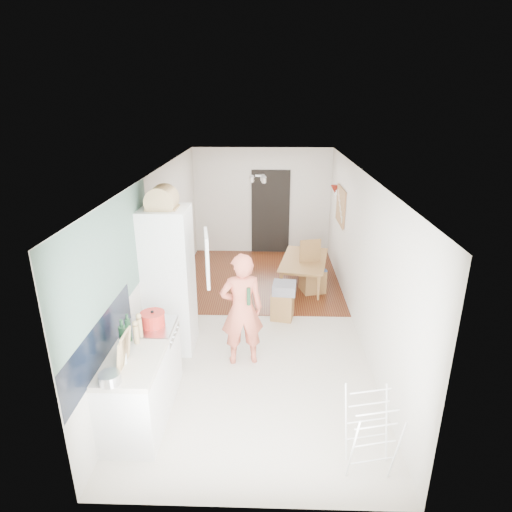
# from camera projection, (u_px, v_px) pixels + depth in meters

# --- Properties ---
(room_shell) EXTENTS (3.20, 7.00, 2.50)m
(room_shell) POSITION_uv_depth(u_px,v_px,m) (258.00, 252.00, 6.79)
(room_shell) COLOR beige
(room_shell) RESTS_ON ground
(floor) EXTENTS (3.20, 7.00, 0.01)m
(floor) POSITION_uv_depth(u_px,v_px,m) (258.00, 321.00, 7.22)
(floor) COLOR #BDB3A1
(floor) RESTS_ON ground
(wood_floor_overlay) EXTENTS (3.20, 3.30, 0.01)m
(wood_floor_overlay) POSITION_uv_depth(u_px,v_px,m) (261.00, 278.00, 8.95)
(wood_floor_overlay) COLOR #5D3416
(wood_floor_overlay) RESTS_ON room_shell
(sage_wall_panel) EXTENTS (0.02, 3.00, 1.30)m
(sage_wall_panel) POSITION_uv_depth(u_px,v_px,m) (111.00, 261.00, 4.75)
(sage_wall_panel) COLOR slate
(sage_wall_panel) RESTS_ON room_shell
(tile_splashback) EXTENTS (0.02, 1.90, 0.50)m
(tile_splashback) POSITION_uv_depth(u_px,v_px,m) (101.00, 342.00, 4.48)
(tile_splashback) COLOR black
(tile_splashback) RESTS_ON room_shell
(doorway_recess) EXTENTS (0.90, 0.04, 2.00)m
(doorway_recess) POSITION_uv_depth(u_px,v_px,m) (270.00, 212.00, 10.13)
(doorway_recess) COLOR black
(doorway_recess) RESTS_ON room_shell
(base_cabinet) EXTENTS (0.60, 0.90, 0.86)m
(base_cabinet) POSITION_uv_depth(u_px,v_px,m) (135.00, 399.00, 4.72)
(base_cabinet) COLOR white
(base_cabinet) RESTS_ON room_shell
(worktop) EXTENTS (0.62, 0.92, 0.06)m
(worktop) POSITION_uv_depth(u_px,v_px,m) (131.00, 363.00, 4.56)
(worktop) COLOR beige
(worktop) RESTS_ON room_shell
(range_cooker) EXTENTS (0.60, 0.60, 0.88)m
(range_cooker) POSITION_uv_depth(u_px,v_px,m) (152.00, 359.00, 5.42)
(range_cooker) COLOR white
(range_cooker) RESTS_ON room_shell
(cooker_top) EXTENTS (0.60, 0.60, 0.04)m
(cooker_top) POSITION_uv_depth(u_px,v_px,m) (149.00, 327.00, 5.26)
(cooker_top) COLOR silver
(cooker_top) RESTS_ON room_shell
(fridge_housing) EXTENTS (0.66, 0.66, 2.15)m
(fridge_housing) POSITION_uv_depth(u_px,v_px,m) (169.00, 281.00, 6.15)
(fridge_housing) COLOR white
(fridge_housing) RESTS_ON room_shell
(fridge_door) EXTENTS (0.14, 0.56, 0.70)m
(fridge_door) POSITION_uv_depth(u_px,v_px,m) (207.00, 258.00, 5.69)
(fridge_door) COLOR white
(fridge_door) RESTS_ON room_shell
(fridge_interior) EXTENTS (0.02, 0.52, 0.66)m
(fridge_interior) POSITION_uv_depth(u_px,v_px,m) (189.00, 250.00, 5.98)
(fridge_interior) COLOR white
(fridge_interior) RESTS_ON room_shell
(pinboard) EXTENTS (0.03, 0.90, 0.70)m
(pinboard) POSITION_uv_depth(u_px,v_px,m) (341.00, 206.00, 8.42)
(pinboard) COLOR tan
(pinboard) RESTS_ON room_shell
(pinboard_frame) EXTENTS (0.00, 0.94, 0.74)m
(pinboard_frame) POSITION_uv_depth(u_px,v_px,m) (340.00, 206.00, 8.42)
(pinboard_frame) COLOR olive
(pinboard_frame) RESTS_ON room_shell
(wall_sconce) EXTENTS (0.18, 0.18, 0.16)m
(wall_sconce) POSITION_uv_depth(u_px,v_px,m) (335.00, 189.00, 8.96)
(wall_sconce) COLOR maroon
(wall_sconce) RESTS_ON room_shell
(person) EXTENTS (0.78, 0.58, 1.94)m
(person) POSITION_uv_depth(u_px,v_px,m) (242.00, 300.00, 5.81)
(person) COLOR #D6634C
(person) RESTS_ON floor
(dining_table) EXTENTS (0.95, 1.41, 0.46)m
(dining_table) POSITION_uv_depth(u_px,v_px,m) (305.00, 274.00, 8.59)
(dining_table) COLOR olive
(dining_table) RESTS_ON floor
(dining_chair) EXTENTS (0.51, 0.51, 1.00)m
(dining_chair) POSITION_uv_depth(u_px,v_px,m) (313.00, 268.00, 8.18)
(dining_chair) COLOR olive
(dining_chair) RESTS_ON floor
(stool) EXTENTS (0.42, 0.42, 0.47)m
(stool) POSITION_uv_depth(u_px,v_px,m) (282.00, 306.00, 7.26)
(stool) COLOR olive
(stool) RESTS_ON floor
(grey_drape) EXTENTS (0.42, 0.42, 0.17)m
(grey_drape) POSITION_uv_depth(u_px,v_px,m) (284.00, 288.00, 7.16)
(grey_drape) COLOR slate
(grey_drape) RESTS_ON stool
(drying_rack) EXTENTS (0.51, 0.48, 0.85)m
(drying_rack) POSITION_uv_depth(u_px,v_px,m) (370.00, 435.00, 4.22)
(drying_rack) COLOR white
(drying_rack) RESTS_ON floor
(bread_bin) EXTENTS (0.42, 0.40, 0.22)m
(bread_bin) POSITION_uv_depth(u_px,v_px,m) (162.00, 200.00, 5.72)
(bread_bin) COLOR tan
(bread_bin) RESTS_ON fridge_housing
(red_casserole) EXTENTS (0.35, 0.35, 0.18)m
(red_casserole) POSITION_uv_depth(u_px,v_px,m) (153.00, 319.00, 5.23)
(red_casserole) COLOR red
(red_casserole) RESTS_ON cooker_top
(steel_pan) EXTENTS (0.25, 0.25, 0.11)m
(steel_pan) POSITION_uv_depth(u_px,v_px,m) (110.00, 378.00, 4.18)
(steel_pan) COLOR silver
(steel_pan) RESTS_ON worktop
(held_bottle) EXTENTS (0.05, 0.05, 0.25)m
(held_bottle) POSITION_uv_depth(u_px,v_px,m) (249.00, 296.00, 5.66)
(held_bottle) COLOR #1D4226
(held_bottle) RESTS_ON person
(bottle_a) EXTENTS (0.09, 0.09, 0.33)m
(bottle_a) POSITION_uv_depth(u_px,v_px,m) (123.00, 340.00, 4.63)
(bottle_a) COLOR #1D4226
(bottle_a) RESTS_ON worktop
(bottle_b) EXTENTS (0.06, 0.06, 0.27)m
(bottle_b) POSITION_uv_depth(u_px,v_px,m) (128.00, 330.00, 4.88)
(bottle_b) COLOR #1D4226
(bottle_b) RESTS_ON worktop
(bottle_c) EXTENTS (0.12, 0.12, 0.22)m
(bottle_c) POSITION_uv_depth(u_px,v_px,m) (122.00, 354.00, 4.47)
(bottle_c) COLOR silver
(bottle_c) RESTS_ON worktop
(pepper_mill_front) EXTENTS (0.07, 0.07, 0.22)m
(pepper_mill_front) POSITION_uv_depth(u_px,v_px,m) (136.00, 334.00, 4.84)
(pepper_mill_front) COLOR tan
(pepper_mill_front) RESTS_ON worktop
(pepper_mill_back) EXTENTS (0.08, 0.08, 0.23)m
(pepper_mill_back) POSITION_uv_depth(u_px,v_px,m) (140.00, 327.00, 4.98)
(pepper_mill_back) COLOR tan
(pepper_mill_back) RESTS_ON worktop
(chopping_boards) EXTENTS (0.13, 0.28, 0.38)m
(chopping_boards) POSITION_uv_depth(u_px,v_px,m) (124.00, 350.00, 4.39)
(chopping_boards) COLOR tan
(chopping_boards) RESTS_ON worktop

